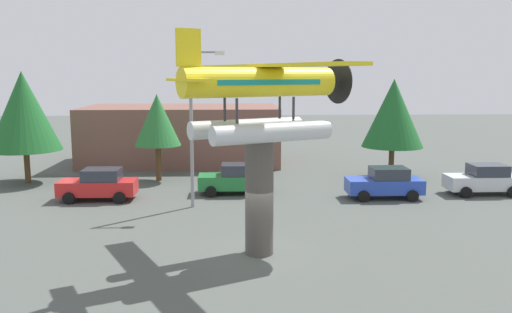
{
  "coord_description": "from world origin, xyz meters",
  "views": [
    {
      "loc": [
        -0.97,
        -20.14,
        6.98
      ],
      "look_at": [
        0.0,
        3.0,
        3.37
      ],
      "focal_mm": 37.65,
      "sensor_mm": 36.0,
      "label": 1
    }
  ],
  "objects_px": {
    "car_near_red": "(99,184)",
    "streetlight_primary": "(195,118)",
    "floatplane_monument": "(262,95)",
    "car_mid_green": "(236,179)",
    "display_pedestal": "(259,197)",
    "car_far_blue": "(385,183)",
    "tree_east": "(157,120)",
    "car_distant_silver": "(484,179)",
    "tree_center_back": "(393,113)",
    "tree_west": "(24,111)",
    "storefront_building": "(182,134)"
  },
  "relations": [
    {
      "from": "car_far_blue",
      "to": "storefront_building",
      "type": "height_order",
      "value": "storefront_building"
    },
    {
      "from": "streetlight_primary",
      "to": "display_pedestal",
      "type": "bearing_deg",
      "value": -68.48
    },
    {
      "from": "tree_east",
      "to": "car_near_red",
      "type": "bearing_deg",
      "value": -115.41
    },
    {
      "from": "tree_east",
      "to": "streetlight_primary",
      "type": "bearing_deg",
      "value": -67.75
    },
    {
      "from": "display_pedestal",
      "to": "tree_center_back",
      "type": "height_order",
      "value": "tree_center_back"
    },
    {
      "from": "display_pedestal",
      "to": "floatplane_monument",
      "type": "xyz_separation_m",
      "value": [
        0.12,
        0.06,
        3.92
      ]
    },
    {
      "from": "car_near_red",
      "to": "tree_center_back",
      "type": "relative_size",
      "value": 0.63
    },
    {
      "from": "display_pedestal",
      "to": "streetlight_primary",
      "type": "relative_size",
      "value": 0.55
    },
    {
      "from": "tree_west",
      "to": "car_far_blue",
      "type": "bearing_deg",
      "value": -13.47
    },
    {
      "from": "streetlight_primary",
      "to": "car_near_red",
      "type": "bearing_deg",
      "value": 161.84
    },
    {
      "from": "floatplane_monument",
      "to": "car_distant_silver",
      "type": "relative_size",
      "value": 2.33
    },
    {
      "from": "streetlight_primary",
      "to": "tree_west",
      "type": "relative_size",
      "value": 1.14
    },
    {
      "from": "streetlight_primary",
      "to": "storefront_building",
      "type": "xyz_separation_m",
      "value": [
        -2.05,
        14.5,
        -2.5
      ]
    },
    {
      "from": "car_near_red",
      "to": "tree_center_back",
      "type": "distance_m",
      "value": 19.22
    },
    {
      "from": "tree_east",
      "to": "car_distant_silver",
      "type": "bearing_deg",
      "value": -14.08
    },
    {
      "from": "car_far_blue",
      "to": "tree_east",
      "type": "xyz_separation_m",
      "value": [
        -13.43,
        5.61,
        3.08
      ]
    },
    {
      "from": "display_pedestal",
      "to": "tree_east",
      "type": "relative_size",
      "value": 0.8
    },
    {
      "from": "floatplane_monument",
      "to": "streetlight_primary",
      "type": "bearing_deg",
      "value": 86.06
    },
    {
      "from": "car_near_red",
      "to": "car_mid_green",
      "type": "distance_m",
      "value": 7.69
    },
    {
      "from": "car_near_red",
      "to": "streetlight_primary",
      "type": "xyz_separation_m",
      "value": [
        5.5,
        -1.8,
        3.83
      ]
    },
    {
      "from": "tree_west",
      "to": "tree_center_back",
      "type": "height_order",
      "value": "tree_west"
    },
    {
      "from": "tree_east",
      "to": "tree_center_back",
      "type": "relative_size",
      "value": 0.85
    },
    {
      "from": "tree_east",
      "to": "tree_center_back",
      "type": "xyz_separation_m",
      "value": [
        15.49,
        0.22,
        0.39
      ]
    },
    {
      "from": "floatplane_monument",
      "to": "car_mid_green",
      "type": "height_order",
      "value": "floatplane_monument"
    },
    {
      "from": "display_pedestal",
      "to": "floatplane_monument",
      "type": "relative_size",
      "value": 0.46
    },
    {
      "from": "car_mid_green",
      "to": "tree_center_back",
      "type": "distance_m",
      "value": 11.84
    },
    {
      "from": "display_pedestal",
      "to": "streetlight_primary",
      "type": "distance_m",
      "value": 8.43
    },
    {
      "from": "floatplane_monument",
      "to": "car_distant_silver",
      "type": "bearing_deg",
      "value": 9.63
    },
    {
      "from": "floatplane_monument",
      "to": "tree_east",
      "type": "relative_size",
      "value": 1.73
    },
    {
      "from": "car_mid_green",
      "to": "streetlight_primary",
      "type": "relative_size",
      "value": 0.52
    },
    {
      "from": "car_mid_green",
      "to": "tree_west",
      "type": "xyz_separation_m",
      "value": [
        -13.34,
        3.71,
        3.73
      ]
    },
    {
      "from": "streetlight_primary",
      "to": "tree_center_back",
      "type": "distance_m",
      "value": 14.58
    },
    {
      "from": "car_distant_silver",
      "to": "tree_center_back",
      "type": "xyz_separation_m",
      "value": [
        -3.95,
        5.1,
        3.48
      ]
    },
    {
      "from": "car_distant_silver",
      "to": "tree_center_back",
      "type": "bearing_deg",
      "value": -52.22
    },
    {
      "from": "car_far_blue",
      "to": "streetlight_primary",
      "type": "distance_m",
      "value": 11.28
    },
    {
      "from": "floatplane_monument",
      "to": "tree_east",
      "type": "xyz_separation_m",
      "value": [
        -6.02,
        14.63,
        -2.2
      ]
    },
    {
      "from": "tree_west",
      "to": "car_mid_green",
      "type": "bearing_deg",
      "value": -15.55
    },
    {
      "from": "car_far_blue",
      "to": "display_pedestal",
      "type": "bearing_deg",
      "value": 50.31
    },
    {
      "from": "display_pedestal",
      "to": "storefront_building",
      "type": "relative_size",
      "value": 0.3
    },
    {
      "from": "car_mid_green",
      "to": "tree_center_back",
      "type": "bearing_deg",
      "value": -157.49
    },
    {
      "from": "car_near_red",
      "to": "tree_east",
      "type": "distance_m",
      "value": 6.72
    },
    {
      "from": "car_distant_silver",
      "to": "storefront_building",
      "type": "distance_m",
      "value": 22.23
    },
    {
      "from": "display_pedestal",
      "to": "car_mid_green",
      "type": "xyz_separation_m",
      "value": [
        -0.87,
        10.58,
        -1.37
      ]
    },
    {
      "from": "car_far_blue",
      "to": "storefront_building",
      "type": "bearing_deg",
      "value": -45.85
    },
    {
      "from": "tree_center_back",
      "to": "floatplane_monument",
      "type": "bearing_deg",
      "value": -122.53
    },
    {
      "from": "car_near_red",
      "to": "tree_west",
      "type": "xyz_separation_m",
      "value": [
        -5.75,
        4.99,
        3.73
      ]
    },
    {
      "from": "display_pedestal",
      "to": "tree_center_back",
      "type": "distance_m",
      "value": 17.85
    },
    {
      "from": "streetlight_primary",
      "to": "tree_east",
      "type": "xyz_separation_m",
      "value": [
        -2.94,
        7.19,
        -0.75
      ]
    },
    {
      "from": "display_pedestal",
      "to": "tree_east",
      "type": "height_order",
      "value": "tree_east"
    },
    {
      "from": "car_near_red",
      "to": "tree_east",
      "type": "xyz_separation_m",
      "value": [
        2.56,
        5.39,
        3.08
      ]
    }
  ]
}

